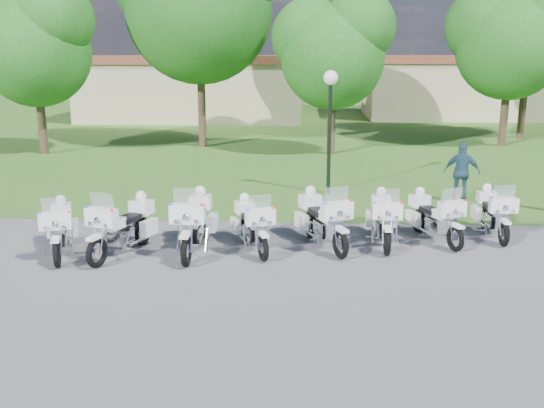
{
  "coord_description": "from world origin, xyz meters",
  "views": [
    {
      "loc": [
        1.12,
        -12.37,
        4.39
      ],
      "look_at": [
        0.43,
        1.2,
        0.95
      ],
      "focal_mm": 40.0,
      "sensor_mm": 36.0,
      "label": 1
    }
  ],
  "objects_px": {
    "motorcycle_2": "(195,222)",
    "bystander_c": "(462,172)",
    "motorcycle_3": "(252,224)",
    "motorcycle_5": "(383,218)",
    "motorcycle_1": "(124,225)",
    "lamp_post": "(330,101)",
    "motorcycle_7": "(493,212)",
    "motorcycle_4": "(322,219)",
    "motorcycle_0": "(60,228)",
    "motorcycle_6": "(434,216)"
  },
  "relations": [
    {
      "from": "motorcycle_3",
      "to": "motorcycle_7",
      "type": "relative_size",
      "value": 0.96
    },
    {
      "from": "bystander_c",
      "to": "motorcycle_5",
      "type": "bearing_deg",
      "value": 68.24
    },
    {
      "from": "bystander_c",
      "to": "lamp_post",
      "type": "bearing_deg",
      "value": -0.83
    },
    {
      "from": "motorcycle_3",
      "to": "motorcycle_5",
      "type": "distance_m",
      "value": 3.08
    },
    {
      "from": "motorcycle_1",
      "to": "motorcycle_2",
      "type": "relative_size",
      "value": 0.92
    },
    {
      "from": "motorcycle_3",
      "to": "lamp_post",
      "type": "relative_size",
      "value": 0.53
    },
    {
      "from": "motorcycle_7",
      "to": "lamp_post",
      "type": "relative_size",
      "value": 0.55
    },
    {
      "from": "motorcycle_3",
      "to": "motorcycle_4",
      "type": "bearing_deg",
      "value": 171.0
    },
    {
      "from": "motorcycle_1",
      "to": "motorcycle_5",
      "type": "distance_m",
      "value": 5.93
    },
    {
      "from": "bystander_c",
      "to": "motorcycle_2",
      "type": "bearing_deg",
      "value": 47.31
    },
    {
      "from": "motorcycle_0",
      "to": "bystander_c",
      "type": "height_order",
      "value": "bystander_c"
    },
    {
      "from": "motorcycle_5",
      "to": "motorcycle_2",
      "type": "bearing_deg",
      "value": 11.88
    },
    {
      "from": "motorcycle_5",
      "to": "bystander_c",
      "type": "distance_m",
      "value": 5.01
    },
    {
      "from": "motorcycle_1",
      "to": "motorcycle_5",
      "type": "height_order",
      "value": "motorcycle_1"
    },
    {
      "from": "motorcycle_0",
      "to": "bystander_c",
      "type": "xyz_separation_m",
      "value": [
        10.06,
        5.29,
        0.29
      ]
    },
    {
      "from": "motorcycle_0",
      "to": "motorcycle_3",
      "type": "distance_m",
      "value": 4.25
    },
    {
      "from": "motorcycle_7",
      "to": "motorcycle_4",
      "type": "bearing_deg",
      "value": 13.7
    },
    {
      "from": "lamp_post",
      "to": "motorcycle_7",
      "type": "bearing_deg",
      "value": -48.17
    },
    {
      "from": "motorcycle_5",
      "to": "motorcycle_6",
      "type": "xyz_separation_m",
      "value": [
        1.23,
        0.29,
        -0.02
      ]
    },
    {
      "from": "motorcycle_5",
      "to": "bystander_c",
      "type": "xyz_separation_m",
      "value": [
        2.82,
        4.13,
        0.29
      ]
    },
    {
      "from": "motorcycle_2",
      "to": "bystander_c",
      "type": "xyz_separation_m",
      "value": [
        7.11,
        4.94,
        0.22
      ]
    },
    {
      "from": "motorcycle_6",
      "to": "lamp_post",
      "type": "height_order",
      "value": "lamp_post"
    },
    {
      "from": "motorcycle_2",
      "to": "motorcycle_3",
      "type": "distance_m",
      "value": 1.29
    },
    {
      "from": "motorcycle_3",
      "to": "bystander_c",
      "type": "bearing_deg",
      "value": -161.17
    },
    {
      "from": "motorcycle_5",
      "to": "motorcycle_3",
      "type": "bearing_deg",
      "value": 12.12
    },
    {
      "from": "bystander_c",
      "to": "motorcycle_3",
      "type": "bearing_deg",
      "value": 51.42
    },
    {
      "from": "motorcycle_0",
      "to": "motorcycle_3",
      "type": "height_order",
      "value": "motorcycle_0"
    },
    {
      "from": "motorcycle_0",
      "to": "motorcycle_6",
      "type": "relative_size",
      "value": 1.05
    },
    {
      "from": "lamp_post",
      "to": "bystander_c",
      "type": "bearing_deg",
      "value": -13.35
    },
    {
      "from": "motorcycle_5",
      "to": "bystander_c",
      "type": "bearing_deg",
      "value": -123.05
    },
    {
      "from": "motorcycle_2",
      "to": "motorcycle_4",
      "type": "bearing_deg",
      "value": -168.65
    },
    {
      "from": "motorcycle_5",
      "to": "motorcycle_1",
      "type": "bearing_deg",
      "value": 11.53
    },
    {
      "from": "motorcycle_4",
      "to": "motorcycle_1",
      "type": "bearing_deg",
      "value": -12.44
    },
    {
      "from": "motorcycle_3",
      "to": "lamp_post",
      "type": "bearing_deg",
      "value": -129.13
    },
    {
      "from": "motorcycle_2",
      "to": "motorcycle_6",
      "type": "height_order",
      "value": "motorcycle_2"
    },
    {
      "from": "motorcycle_7",
      "to": "lamp_post",
      "type": "xyz_separation_m",
      "value": [
        -3.84,
        4.29,
        2.32
      ]
    },
    {
      "from": "motorcycle_6",
      "to": "bystander_c",
      "type": "bearing_deg",
      "value": -133.87
    },
    {
      "from": "motorcycle_6",
      "to": "motorcycle_0",
      "type": "bearing_deg",
      "value": -11.76
    },
    {
      "from": "motorcycle_3",
      "to": "motorcycle_4",
      "type": "height_order",
      "value": "motorcycle_4"
    },
    {
      "from": "motorcycle_2",
      "to": "motorcycle_4",
      "type": "distance_m",
      "value": 2.92
    },
    {
      "from": "motorcycle_0",
      "to": "motorcycle_2",
      "type": "xyz_separation_m",
      "value": [
        2.95,
        0.35,
        0.08
      ]
    },
    {
      "from": "motorcycle_6",
      "to": "motorcycle_7",
      "type": "xyz_separation_m",
      "value": [
        1.53,
        0.48,
        -0.0
      ]
    },
    {
      "from": "motorcycle_2",
      "to": "motorcycle_6",
      "type": "distance_m",
      "value": 5.63
    },
    {
      "from": "motorcycle_1",
      "to": "motorcycle_4",
      "type": "bearing_deg",
      "value": -150.84
    },
    {
      "from": "motorcycle_4",
      "to": "motorcycle_5",
      "type": "relative_size",
      "value": 1.0
    },
    {
      "from": "motorcycle_0",
      "to": "motorcycle_6",
      "type": "xyz_separation_m",
      "value": [
        8.47,
        1.45,
        -0.01
      ]
    },
    {
      "from": "motorcycle_0",
      "to": "motorcycle_2",
      "type": "relative_size",
      "value": 0.86
    },
    {
      "from": "motorcycle_5",
      "to": "motorcycle_7",
      "type": "relative_size",
      "value": 1.04
    },
    {
      "from": "motorcycle_2",
      "to": "bystander_c",
      "type": "distance_m",
      "value": 8.66
    },
    {
      "from": "motorcycle_7",
      "to": "motorcycle_2",
      "type": "bearing_deg",
      "value": 12.38
    }
  ]
}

